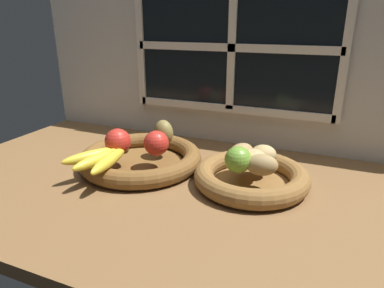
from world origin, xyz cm
name	(u,v)px	position (x,y,z in cm)	size (l,w,h in cm)	color
ground_plane	(197,181)	(0.00, 0.00, -1.50)	(140.00, 90.00, 3.00)	brown
back_wall	(234,57)	(0.00, 29.77, 27.88)	(140.00, 4.60, 55.00)	silver
fruit_bowl_left	(140,159)	(-17.18, -0.35, 2.27)	(34.14, 34.14, 4.90)	brown
fruit_bowl_right	(251,178)	(14.36, -0.35, 2.28)	(28.49, 28.49, 4.90)	brown
apple_red_right	(156,143)	(-11.06, -1.77, 8.26)	(6.72, 6.72, 6.72)	red
apple_red_front	(118,141)	(-21.00, -4.93, 8.39)	(6.97, 6.97, 6.97)	red
pear_brown	(164,133)	(-12.99, 6.10, 8.60)	(5.23, 6.30, 7.38)	olive
banana_bunch_front	(102,158)	(-20.95, -12.19, 6.43)	(13.61, 17.99, 3.06)	yellow
potato_large	(252,159)	(14.36, -0.35, 7.29)	(6.90, 5.49, 4.76)	tan
potato_back	(263,154)	(16.27, 3.87, 7.27)	(6.39, 5.85, 4.72)	tan
potato_oblong	(241,153)	(10.91, 2.34, 7.34)	(7.87, 5.10, 4.86)	#A38451
potato_small	(262,165)	(17.42, -3.41, 7.44)	(7.40, 4.81, 5.08)	#A38451
lime_near	(238,160)	(11.88, -4.06, 8.09)	(6.38, 6.38, 6.38)	#6B9E33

